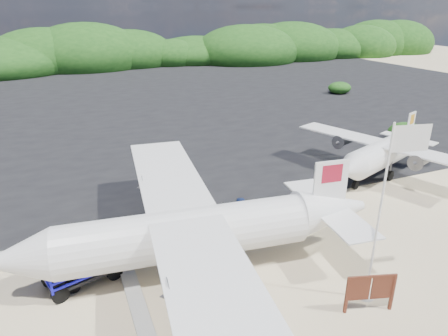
# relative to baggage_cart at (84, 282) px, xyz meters

# --- Properties ---
(ground) EXTENTS (160.00, 160.00, 0.00)m
(ground) POSITION_rel_baggage_cart_xyz_m (5.94, -2.37, 0.00)
(ground) COLOR beige
(asphalt_apron) EXTENTS (90.00, 50.00, 0.04)m
(asphalt_apron) POSITION_rel_baggage_cart_xyz_m (5.94, 27.63, 0.00)
(asphalt_apron) COLOR #B2B2B2
(asphalt_apron) RESTS_ON ground
(vegetation_band) EXTENTS (124.00, 8.00, 4.40)m
(vegetation_band) POSITION_rel_baggage_cart_xyz_m (5.94, 52.63, 0.00)
(vegetation_band) COLOR #B2B2B2
(vegetation_band) RESTS_ON ground
(baggage_cart) EXTENTS (2.83, 2.10, 1.26)m
(baggage_cart) POSITION_rel_baggage_cart_xyz_m (0.00, 0.00, 0.00)
(baggage_cart) COLOR #0F0ED2
(baggage_cart) RESTS_ON ground
(flagpole) EXTENTS (1.23, 0.72, 5.78)m
(flagpole) POSITION_rel_baggage_cart_xyz_m (8.27, -4.27, 0.00)
(flagpole) COLOR white
(flagpole) RESTS_ON ground
(signboard) EXTENTS (1.59, 0.61, 1.33)m
(signboard) POSITION_rel_baggage_cart_xyz_m (7.89, -4.76, 0.00)
(signboard) COLOR #5D2A1A
(signboard) RESTS_ON ground
(crew_a) EXTENTS (0.71, 0.60, 1.64)m
(crew_a) POSITION_rel_baggage_cart_xyz_m (4.69, 0.19, 0.82)
(crew_a) COLOR navy
(crew_a) RESTS_ON ground
(crew_b) EXTENTS (0.93, 0.75, 1.81)m
(crew_b) POSITION_rel_baggage_cart_xyz_m (5.97, 0.45, 0.90)
(crew_b) COLOR navy
(crew_b) RESTS_ON ground
(crew_c) EXTENTS (1.01, 0.60, 1.61)m
(crew_c) POSITION_rel_baggage_cart_xyz_m (10.66, 1.31, 0.81)
(crew_c) COLOR navy
(crew_c) RESTS_ON ground
(aircraft_large) EXTENTS (16.92, 16.92, 4.59)m
(aircraft_large) POSITION_rel_baggage_cart_xyz_m (18.39, 21.09, 0.00)
(aircraft_large) COLOR #B2B2B2
(aircraft_large) RESTS_ON ground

